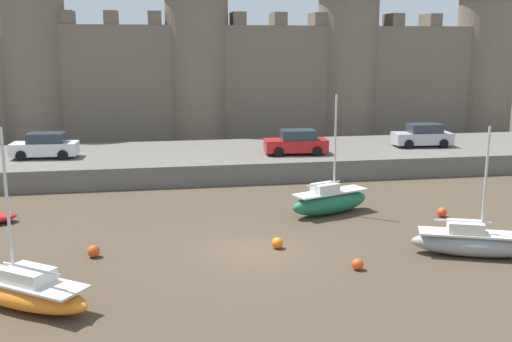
{
  "coord_description": "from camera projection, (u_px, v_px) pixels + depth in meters",
  "views": [
    {
      "loc": [
        -4.02,
        -23.33,
        8.36
      ],
      "look_at": [
        0.81,
        4.13,
        2.5
      ],
      "focal_mm": 42.0,
      "sensor_mm": 36.0,
      "label": 1
    }
  ],
  "objects": [
    {
      "name": "sailboat_midflat_right",
      "position": [
        473.0,
        242.0,
        24.14
      ],
      "size": [
        5.08,
        2.97,
        5.29
      ],
      "color": "gray",
      "rests_on": "ground"
    },
    {
      "name": "car_quay_centre_west",
      "position": [
        423.0,
        136.0,
        42.59
      ],
      "size": [
        4.2,
        2.07,
        1.62
      ],
      "color": "#B2B5B7",
      "rests_on": "quay_road"
    },
    {
      "name": "castle",
      "position": [
        198.0,
        73.0,
        50.76
      ],
      "size": [
        58.75,
        5.88,
        16.54
      ],
      "color": "#706354",
      "rests_on": "ground"
    },
    {
      "name": "sailboat_foreground_centre",
      "position": [
        330.0,
        201.0,
        30.18
      ],
      "size": [
        4.7,
        2.86,
        6.03
      ],
      "color": "#1E6B47",
      "rests_on": "ground"
    },
    {
      "name": "mooring_buoy_off_centre",
      "position": [
        442.0,
        212.0,
        29.74
      ],
      "size": [
        0.47,
        0.47,
        0.47
      ],
      "primitive_type": "sphere",
      "color": "#E04C1E",
      "rests_on": "ground"
    },
    {
      "name": "car_quay_west",
      "position": [
        296.0,
        143.0,
        39.55
      ],
      "size": [
        4.2,
        2.07,
        1.62
      ],
      "color": "red",
      "rests_on": "quay_road"
    },
    {
      "name": "quay_road",
      "position": [
        212.0,
        160.0,
        40.98
      ],
      "size": [
        64.87,
        10.0,
        1.29
      ],
      "primitive_type": "cube",
      "color": "#666059",
      "rests_on": "ground"
    },
    {
      "name": "mooring_buoy_near_shore",
      "position": [
        358.0,
        264.0,
        22.71
      ],
      "size": [
        0.45,
        0.45,
        0.45
      ],
      "primitive_type": "sphere",
      "color": "#E04C1E",
      "rests_on": "ground"
    },
    {
      "name": "car_quay_east",
      "position": [
        45.0,
        146.0,
        38.23
      ],
      "size": [
        4.2,
        2.07,
        1.62
      ],
      "color": "silver",
      "rests_on": "quay_road"
    },
    {
      "name": "ground_plane",
      "position": [
        254.0,
        251.0,
        24.88
      ],
      "size": [
        160.0,
        160.0,
        0.0
      ],
      "primitive_type": "plane",
      "color": "#4C3D2D"
    },
    {
      "name": "mooring_buoy_near_channel",
      "position": [
        277.0,
        243.0,
        25.09
      ],
      "size": [
        0.47,
        0.47,
        0.47
      ],
      "primitive_type": "sphere",
      "color": "orange",
      "rests_on": "ground"
    },
    {
      "name": "mooring_buoy_mid_mud",
      "position": [
        94.0,
        251.0,
        24.06
      ],
      "size": [
        0.51,
        0.51,
        0.51
      ],
      "primitive_type": "sphere",
      "color": "#E04C1E",
      "rests_on": "ground"
    },
    {
      "name": "sailboat_foreground_right",
      "position": [
        21.0,
        290.0,
        19.51
      ],
      "size": [
        5.35,
        4.52,
        5.88
      ],
      "color": "orange",
      "rests_on": "ground"
    }
  ]
}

